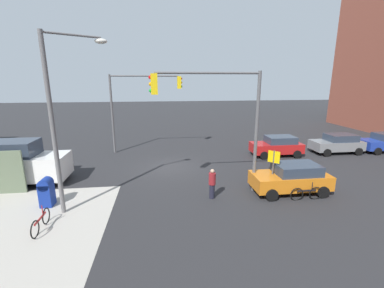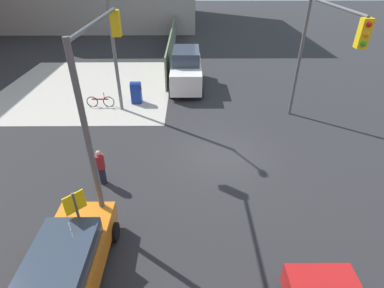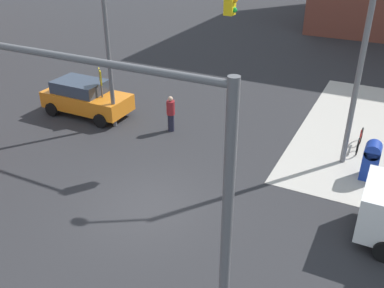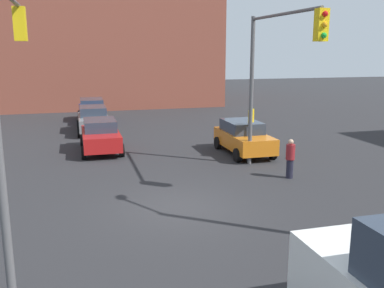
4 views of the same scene
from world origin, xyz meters
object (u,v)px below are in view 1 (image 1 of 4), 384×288
at_px(van_white_delivery, 17,163).
at_px(hatchback_gray, 337,143).
at_px(bicycle_at_crosswalk, 306,194).
at_px(street_lamp_corner, 60,112).
at_px(hatchback_orange, 291,178).
at_px(traffic_signal_se_corner, 140,97).
at_px(bicycle_leaning_on_fence, 41,222).
at_px(mailbox_blue, 46,191).
at_px(traffic_signal_nw_corner, 217,108).
at_px(hatchback_red, 277,146).
at_px(pedestrian_crossing, 212,183).

bearing_deg(van_white_delivery, hatchback_gray, -170.79).
bearing_deg(bicycle_at_crosswalk, van_white_delivery, -14.84).
bearing_deg(street_lamp_corner, hatchback_gray, -158.38).
xyz_separation_m(van_white_delivery, bicycle_at_crosswalk, (-15.85, 4.20, -0.93)).
relative_size(hatchback_orange, bicycle_at_crosswalk, 2.37).
bearing_deg(traffic_signal_se_corner, hatchback_orange, 132.42).
height_order(hatchback_gray, van_white_delivery, van_white_delivery).
bearing_deg(bicycle_leaning_on_fence, mailbox_blue, -74.72).
height_order(traffic_signal_nw_corner, bicycle_at_crosswalk, traffic_signal_nw_corner).
bearing_deg(hatchback_orange, van_white_delivery, -11.64).
relative_size(hatchback_red, bicycle_leaning_on_fence, 2.30).
xyz_separation_m(street_lamp_corner, bicycle_at_crosswalk, (-11.69, 0.39, -4.35)).
xyz_separation_m(traffic_signal_nw_corner, mailbox_blue, (8.53, 0.50, -3.88)).
bearing_deg(traffic_signal_nw_corner, bicycle_leaning_on_fence, 18.78).
bearing_deg(street_lamp_corner, van_white_delivery, -42.48).
height_order(traffic_signal_nw_corner, street_lamp_corner, street_lamp_corner).
height_order(hatchback_gray, bicycle_at_crosswalk, hatchback_gray).
height_order(hatchback_orange, van_white_delivery, van_white_delivery).
xyz_separation_m(traffic_signal_nw_corner, pedestrian_crossing, (0.33, 0.70, -3.81)).
xyz_separation_m(traffic_signal_nw_corner, hatchback_orange, (-4.14, 0.50, -3.80)).
distance_m(hatchback_gray, van_white_delivery, 23.63).
bearing_deg(hatchback_orange, mailbox_blue, 0.02).
relative_size(traffic_signal_se_corner, street_lamp_corner, 0.81).
height_order(hatchback_orange, hatchback_gray, same).
bearing_deg(hatchback_orange, bicycle_at_crosswalk, 108.38).
distance_m(hatchback_orange, pedestrian_crossing, 4.47).
relative_size(traffic_signal_se_corner, mailbox_blue, 4.55).
distance_m(hatchback_orange, hatchback_gray, 10.47).
bearing_deg(van_white_delivery, pedestrian_crossing, 162.89).
distance_m(hatchback_gray, bicycle_leaning_on_fence, 21.90).
distance_m(street_lamp_corner, hatchback_orange, 12.01).
bearing_deg(hatchback_orange, traffic_signal_nw_corner, -6.84).
bearing_deg(street_lamp_corner, bicycle_leaning_on_fence, 65.71).
bearing_deg(hatchback_orange, hatchback_red, -109.20).
bearing_deg(bicycle_leaning_on_fence, street_lamp_corner, -114.29).
height_order(street_lamp_corner, bicycle_leaning_on_fence, street_lamp_corner).
height_order(mailbox_blue, hatchback_orange, hatchback_orange).
relative_size(street_lamp_corner, hatchback_gray, 1.94).
distance_m(van_white_delivery, pedestrian_crossing, 11.56).
bearing_deg(pedestrian_crossing, mailbox_blue, 151.81).
height_order(street_lamp_corner, pedestrian_crossing, street_lamp_corner).
relative_size(mailbox_blue, hatchback_orange, 0.34).
xyz_separation_m(traffic_signal_se_corner, van_white_delivery, (6.83, 6.30, -3.38)).
bearing_deg(bicycle_at_crosswalk, hatchback_orange, -71.62).
xyz_separation_m(mailbox_blue, bicycle_at_crosswalk, (-13.00, 1.00, -0.42)).
bearing_deg(hatchback_red, traffic_signal_se_corner, -13.36).
height_order(traffic_signal_se_corner, bicycle_at_crosswalk, traffic_signal_se_corner).
bearing_deg(mailbox_blue, traffic_signal_nw_corner, -176.64).
bearing_deg(hatchback_red, traffic_signal_nw_corner, 44.28).
xyz_separation_m(pedestrian_crossing, bicycle_at_crosswalk, (-4.80, 0.80, -0.49)).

